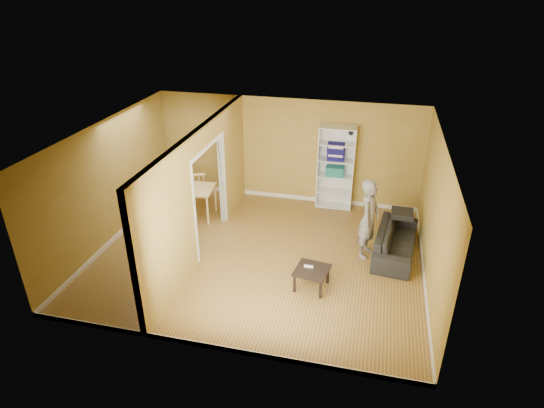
{
  "coord_description": "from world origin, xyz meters",
  "views": [
    {
      "loc": [
        2.06,
        -7.64,
        5.18
      ],
      "look_at": [
        0.2,
        0.2,
        1.1
      ],
      "focal_mm": 30.0,
      "sensor_mm": 36.0,
      "label": 1
    }
  ],
  "objects": [
    {
      "name": "room_shell",
      "position": [
        0.0,
        0.0,
        1.3
      ],
      "size": [
        6.5,
        6.5,
        6.5
      ],
      "color": "olive",
      "rests_on": "ground"
    },
    {
      "name": "partition",
      "position": [
        -1.2,
        0.0,
        1.3
      ],
      "size": [
        0.22,
        5.5,
        2.6
      ],
      "primitive_type": null,
      "color": "tan",
      "rests_on": "ground"
    },
    {
      "name": "wall_speaker",
      "position": [
        1.5,
        2.69,
        1.9
      ],
      "size": [
        0.1,
        0.1,
        0.1
      ],
      "primitive_type": "cube",
      "color": "black",
      "rests_on": "room_shell"
    },
    {
      "name": "sofa",
      "position": [
        2.7,
        0.72,
        0.37
      ],
      "size": [
        2.01,
        1.04,
        0.74
      ],
      "primitive_type": "imported",
      "rotation": [
        0.0,
        0.0,
        1.46
      ],
      "color": "#2B2B2E",
      "rests_on": "ground"
    },
    {
      "name": "person",
      "position": [
        2.11,
        0.52,
        0.98
      ],
      "size": [
        0.83,
        0.72,
        1.96
      ],
      "primitive_type": "imported",
      "rotation": [
        0.0,
        0.0,
        1.32
      ],
      "color": "slate",
      "rests_on": "ground"
    },
    {
      "name": "bookshelf",
      "position": [
        1.22,
        2.61,
        1.03
      ],
      "size": [
        0.87,
        0.38,
        2.06
      ],
      "color": "white",
      "rests_on": "ground"
    },
    {
      "name": "paper_box_teal",
      "position": [
        1.2,
        2.56,
        0.95
      ],
      "size": [
        0.44,
        0.28,
        0.22
      ],
      "primitive_type": "cube",
      "color": "#13644A",
      "rests_on": "bookshelf"
    },
    {
      "name": "paper_box_navy_b",
      "position": [
        1.2,
        2.56,
        1.34
      ],
      "size": [
        0.4,
        0.26,
        0.2
      ],
      "primitive_type": "cube",
      "color": "navy",
      "rests_on": "bookshelf"
    },
    {
      "name": "paper_box_navy_c",
      "position": [
        1.19,
        2.56,
        1.55
      ],
      "size": [
        0.41,
        0.26,
        0.21
      ],
      "primitive_type": "cube",
      "color": "navy",
      "rests_on": "bookshelf"
    },
    {
      "name": "coffee_table",
      "position": [
        1.19,
        -0.83,
        0.33
      ],
      "size": [
        0.59,
        0.59,
        0.39
      ],
      "rotation": [
        0.0,
        0.0,
        -0.15
      ],
      "color": "black",
      "rests_on": "ground"
    },
    {
      "name": "game_controller",
      "position": [
        1.12,
        -0.78,
        0.41
      ],
      "size": [
        0.17,
        0.04,
        0.03
      ],
      "primitive_type": "cube",
      "color": "white",
      "rests_on": "coffee_table"
    },
    {
      "name": "dining_table",
      "position": [
        -2.07,
        1.27,
        0.66
      ],
      "size": [
        1.18,
        0.79,
        0.74
      ],
      "rotation": [
        0.0,
        0.0,
        0.08
      ],
      "color": "#EFD578",
      "rests_on": "ground"
    },
    {
      "name": "chair_left",
      "position": [
        -2.86,
        1.26,
        0.52
      ],
      "size": [
        0.55,
        0.55,
        1.03
      ],
      "primitive_type": null,
      "rotation": [
        0.0,
        0.0,
        -1.4
      ],
      "color": "tan",
      "rests_on": "ground"
    },
    {
      "name": "chair_near",
      "position": [
        -2.08,
        0.72,
        0.49
      ],
      "size": [
        0.55,
        0.55,
        0.98
      ],
      "primitive_type": null,
      "rotation": [
        0.0,
        0.0,
        0.24
      ],
      "color": "tan",
      "rests_on": "ground"
    },
    {
      "name": "chair_far",
      "position": [
        -2.05,
        1.88,
        0.46
      ],
      "size": [
        0.56,
        0.56,
        0.92
      ],
      "primitive_type": null,
      "rotation": [
        0.0,
        0.0,
        3.56
      ],
      "color": "tan",
      "rests_on": "ground"
    }
  ]
}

